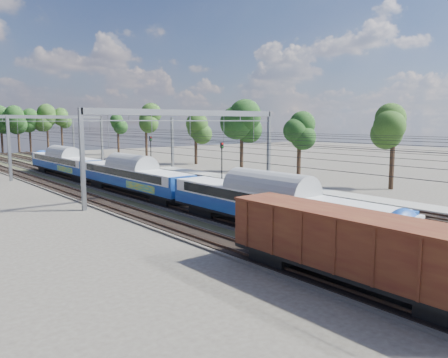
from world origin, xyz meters
TOP-DOWN VIEW (x-y plane):
  - track_bed at (-0.00, 45.00)m, footprint 21.00×130.00m
  - platform at (12.00, 20.00)m, footprint 3.00×70.00m
  - catenary at (0.33, 52.69)m, footprint 25.65×130.00m
  - tree_belt at (7.27, 92.54)m, footprint 40.86×98.94m
  - emu_train at (-4.50, 34.05)m, footprint 2.91×61.58m
  - freight_boxcar at (-9.00, 4.18)m, footprint 2.80×13.50m
  - worker at (4.44, 61.14)m, footprint 0.47×0.64m
  - signal_near at (4.88, 30.81)m, footprint 0.38×0.35m
  - signal_far at (7.88, 51.88)m, footprint 0.39×0.35m

SIDE VIEW (x-z plane):
  - track_bed at x=0.00m, z-range -0.07..0.27m
  - platform at x=12.00m, z-range 0.00..0.30m
  - worker at x=4.44m, z-range 0.00..1.63m
  - freight_boxcar at x=-9.00m, z-range 0.38..3.86m
  - emu_train at x=-4.50m, z-range 0.38..4.63m
  - signal_near at x=4.88m, z-range 0.73..6.23m
  - signal_far at x=7.88m, z-range 0.74..6.32m
  - catenary at x=0.33m, z-range 1.90..10.90m
  - tree_belt at x=7.27m, z-range 2.12..14.34m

